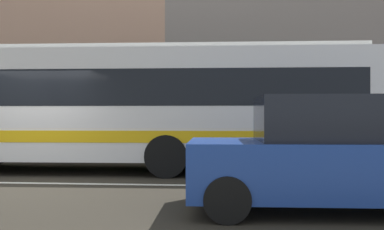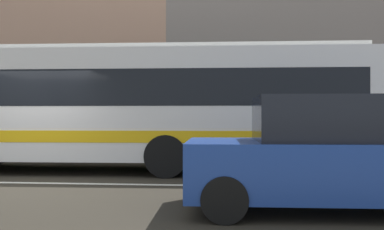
# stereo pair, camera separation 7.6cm
# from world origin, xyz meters

# --- Properties ---
(ground_plane) EXTENTS (160.00, 160.00, 0.00)m
(ground_plane) POSITION_xyz_m (0.00, 0.00, 0.00)
(ground_plane) COLOR #2D2921
(lane_centre_line) EXTENTS (60.00, 0.16, 0.01)m
(lane_centre_line) POSITION_xyz_m (0.00, 0.00, 0.00)
(lane_centre_line) COLOR silver
(lane_centre_line) RESTS_ON ground_plane
(hedge_row_far) EXTENTS (18.47, 1.10, 1.11)m
(hedge_row_far) POSITION_xyz_m (-0.85, 5.67, 0.55)
(hedge_row_far) COLOR #225523
(hedge_row_far) RESTS_ON ground_plane
(transit_bus) EXTENTS (11.40, 2.89, 3.17)m
(transit_bus) POSITION_xyz_m (2.27, 2.19, 1.75)
(transit_bus) COLOR silver
(transit_bus) RESTS_ON ground_plane
(sedan_oncoming) EXTENTS (4.78, 2.03, 1.73)m
(sedan_oncoming) POSITION_xyz_m (6.17, -2.19, 0.82)
(sedan_oncoming) COLOR navy
(sedan_oncoming) RESTS_ON ground_plane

